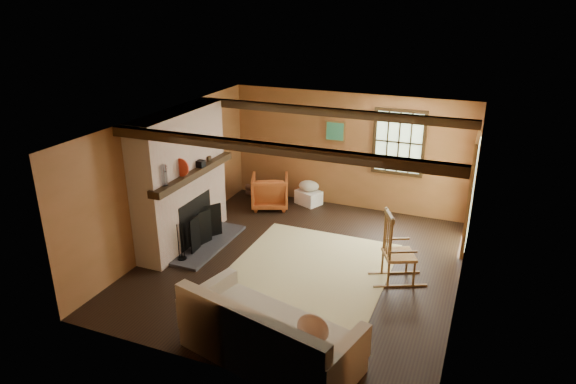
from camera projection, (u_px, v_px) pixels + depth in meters
The scene contains 10 objects.
ground at pixel (301, 264), 8.57m from camera, with size 5.50×5.50×0.00m, color black.
room_envelope at pixel (320, 168), 8.12m from camera, with size 5.02×5.52×2.44m.
fireplace at pixel (182, 185), 8.95m from camera, with size 1.02×2.30×2.40m.
rug at pixel (308, 272), 8.33m from camera, with size 2.50×3.00×0.01m, color #C7BA84.
rocking_chair at pixel (396, 252), 7.91m from camera, with size 0.95×0.76×1.17m.
sofa at pixel (268, 339), 6.20m from camera, with size 2.40×1.49×0.90m.
firewood_pile at pixel (261, 192), 11.33m from camera, with size 0.72×0.13×0.26m.
laundry_basket at pixel (309, 197), 10.97m from camera, with size 0.50×0.38×0.30m, color white.
basket_pillow at pixel (309, 186), 10.87m from camera, with size 0.44×0.35×0.22m, color beige.
armchair at pixel (270, 191), 10.74m from camera, with size 0.74×0.77×0.70m, color #BF6026.
Camera 1 is at (2.66, -7.07, 4.22)m, focal length 32.00 mm.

